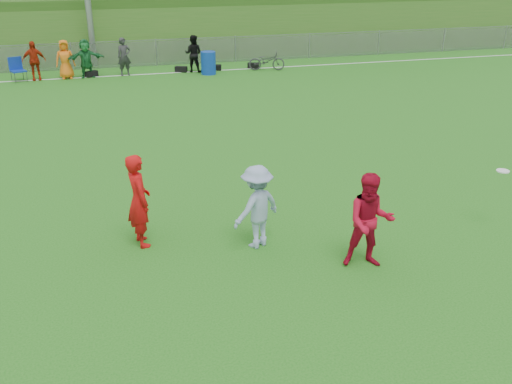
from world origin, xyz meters
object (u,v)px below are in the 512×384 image
object	(u,v)px
player_red_center	(370,221)
recycling_bin	(208,63)
bicycle	(267,61)
player_red_left	(139,200)
player_blue	(257,207)
frisbee	(503,171)

from	to	relation	value
player_red_center	recycling_bin	xyz separation A→B (m)	(0.40, 17.77, -0.39)
recycling_bin	bicycle	bearing A→B (deg)	3.19
player_red_left	bicycle	size ratio (longest dim) A/B	1.10
player_blue	recycling_bin	xyz separation A→B (m)	(2.16, 16.51, -0.32)
frisbee	player_blue	bearing A→B (deg)	174.76
player_blue	frisbee	world-z (taller)	player_blue
player_blue	bicycle	distance (m)	17.41
frisbee	recycling_bin	xyz separation A→B (m)	(-2.91, 16.98, -0.73)
recycling_bin	bicycle	size ratio (longest dim) A/B	0.61
player_red_left	recycling_bin	distance (m)	16.43
frisbee	recycling_bin	size ratio (longest dim) A/B	0.25
player_red_left	frisbee	xyz separation A→B (m)	(7.25, -1.14, 0.30)
frisbee	bicycle	world-z (taller)	frisbee
bicycle	recycling_bin	bearing A→B (deg)	106.56
player_red_left	player_red_center	distance (m)	4.39
player_red_left	bicycle	bearing A→B (deg)	-36.44
player_red_left	frisbee	distance (m)	7.34
recycling_bin	player_red_left	bearing A→B (deg)	-105.33
player_red_center	player_blue	size ratio (longest dim) A/B	1.08
player_blue	bicycle	bearing A→B (deg)	-134.60
frisbee	bicycle	distance (m)	17.15
player_blue	frisbee	size ratio (longest dim) A/B	6.44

